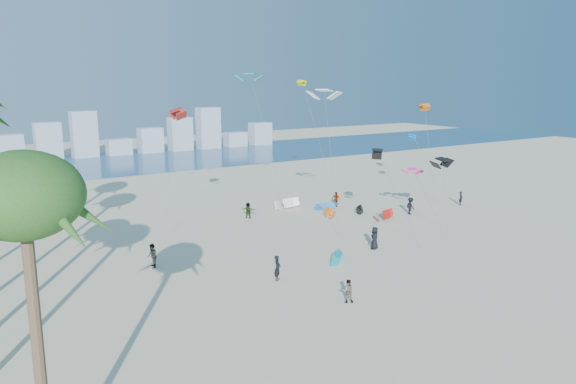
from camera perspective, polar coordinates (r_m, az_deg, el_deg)
ground at (r=34.52m, az=10.59°, el=-12.40°), size 220.00×220.00×0.00m
ocean at (r=98.15m, az=-19.68°, el=2.71°), size 220.00×220.00×0.00m
kitesurfer_near at (r=39.11m, az=-1.10°, el=-7.86°), size 0.78×0.77×1.81m
kitesurfer_mid at (r=35.64m, az=6.21°, el=-10.15°), size 0.94×0.89×1.53m
kitesurfers_far at (r=52.88m, az=3.68°, el=-2.74°), size 37.32×16.22×1.90m
grounded_kites at (r=56.53m, az=4.37°, el=-2.25°), size 15.53×18.98×1.10m
flying_kites at (r=55.27m, az=5.31°, el=7.88°), size 34.47×25.73×15.01m
distant_skyline at (r=107.23m, az=-21.68°, el=4.92°), size 85.00×3.00×8.40m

